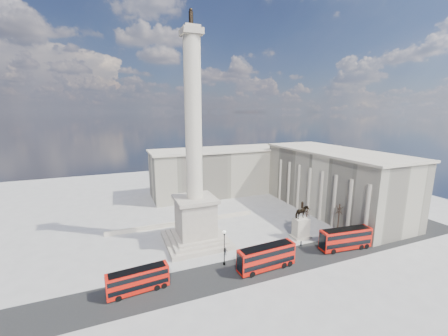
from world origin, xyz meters
The scene contains 18 objects.
ground centered at (0.00, 0.00, 0.00)m, with size 180.00×180.00×0.00m, color #9F9C97.
asphalt_road centered at (5.00, -10.00, 0.00)m, with size 120.00×9.00×0.01m, color #252525.
nelsons_column centered at (0.00, 5.00, 12.92)m, with size 14.00×14.00×49.85m.
balustrade_wall centered at (0.00, 16.00, 0.55)m, with size 40.00×0.60×1.10m, color #B9AF9A.
building_east centered at (45.00, 10.00, 9.32)m, with size 19.00×46.00×18.60m.
building_northeast centered at (20.00, 40.00, 8.32)m, with size 51.00×17.00×16.60m.
red_bus_a centered at (-13.99, -8.91, 2.14)m, with size 10.23×3.18×4.08m.
red_bus_b centered at (9.45, -11.00, 2.48)m, with size 11.80×3.31×4.73m.
red_bus_c centered at (29.57, -10.70, 2.50)m, with size 11.95×3.93×4.76m.
red_bus_d centered at (44.71, -9.68, 2.47)m, with size 11.71×3.04×4.72m.
victorian_lamp centered at (2.43, -6.67, 4.28)m, with size 0.62×0.62×7.27m.
equestrian_statue centered at (24.01, -2.34, 3.21)m, with size 4.43×3.32×9.11m.
bare_tree_near centered at (35.23, -2.73, 5.88)m, with size 1.71×1.71×7.46m.
bare_tree_mid centered at (28.30, 0.94, 4.90)m, with size 1.64×1.64×6.21m.
bare_tree_far centered at (38.37, 6.07, 6.05)m, with size 1.88×1.88×7.68m.
pedestrian_walking centered at (20.99, -6.50, 0.80)m, with size 0.58×0.38×1.60m, color black.
pedestrian_standing centered at (28.70, -6.50, 0.85)m, with size 0.82×0.64×1.70m, color black.
pedestrian_crossing centered at (4.06, -3.26, 0.87)m, with size 1.02×0.42×1.73m, color black.
Camera 1 is at (-16.16, -52.44, 29.65)m, focal length 22.00 mm.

